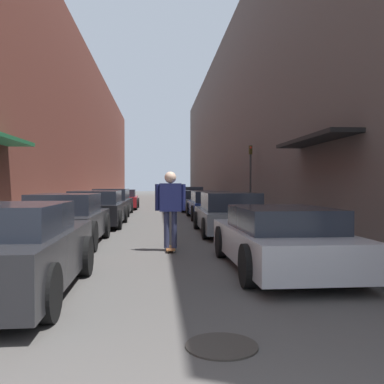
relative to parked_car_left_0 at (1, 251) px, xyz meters
The scene contains 19 objects.
ground 21.34m from the parked_car_left_0, 84.12° to the left, with size 144.17×144.17×0.00m, color #4C4947.
curb_strip_left 27.85m from the parked_car_left_0, 94.13° to the left, with size 1.80×65.53×0.12m.
curb_strip_right 28.50m from the parked_car_left_0, 77.07° to the left, with size 1.80×65.53×0.12m.
building_row_left 28.66m from the parked_car_left_0, 100.01° to the left, with size 4.90×65.53×11.56m.
building_row_right 29.86m from the parked_car_left_0, 71.53° to the left, with size 4.90×65.53×13.05m.
parked_car_left_0 is the anchor object (origin of this frame).
parked_car_left_1 5.11m from the parked_car_left_0, 91.94° to the left, with size 1.85×4.13×1.32m.
parked_car_left_2 10.03m from the parked_car_left_0, 90.61° to the left, with size 2.06×4.31×1.32m.
parked_car_left_3 15.78m from the parked_car_left_0, 90.49° to the left, with size 1.92×4.80×1.34m.
parked_car_left_4 21.22m from the parked_car_left_0, 90.21° to the left, with size 2.03×4.10×1.24m.
parked_car_right_0 4.63m from the parked_car_left_0, 19.06° to the left, with size 1.91×4.38×1.15m.
parked_car_right_1 8.53m from the parked_car_left_0, 58.80° to the left, with size 1.98×4.50×1.30m.
parked_car_right_2 13.97m from the parked_car_left_0, 71.09° to the left, with size 1.90×4.63×1.25m.
parked_car_right_3 19.29m from the parked_car_left_0, 76.66° to the left, with size 1.96×4.47×1.21m.
parked_car_right_4 24.13m from the parked_car_left_0, 79.41° to the left, with size 1.95×3.93×1.39m.
parked_car_right_5 29.00m from the parked_car_left_0, 81.39° to the left, with size 1.92×4.71×1.25m.
skateboarder 4.61m from the parked_car_left_0, 57.55° to the left, with size 0.71×0.78×1.85m.
manhole_cover 3.51m from the parked_car_left_0, 36.66° to the right, with size 0.70×0.70×0.02m.
traffic_light 17.01m from the parked_car_left_0, 65.95° to the left, with size 0.16×0.22×3.42m.
Camera 1 is at (-0.03, -1.09, 1.55)m, focal length 40.00 mm.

